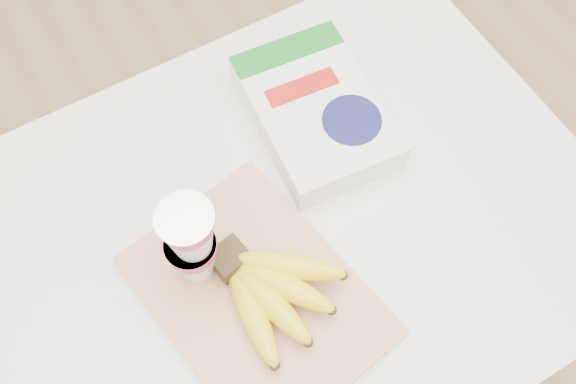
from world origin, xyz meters
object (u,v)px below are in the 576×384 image
object	(u,v)px
table	(256,324)
yogurt_stack	(191,242)
cutting_board	(257,296)
bananas	(269,289)
cereal_box	(316,112)

from	to	relation	value
table	yogurt_stack	distance (m)	0.52
table	yogurt_stack	world-z (taller)	yogurt_stack
cutting_board	yogurt_stack	bearing A→B (deg)	114.23
cutting_board	yogurt_stack	distance (m)	0.13
cutting_board	bananas	xyz separation A→B (m)	(0.02, -0.01, 0.03)
bananas	cereal_box	world-z (taller)	bananas
bananas	yogurt_stack	distance (m)	0.12
yogurt_stack	cereal_box	world-z (taller)	yogurt_stack
table	cutting_board	size ratio (longest dim) A/B	3.17
cutting_board	cereal_box	size ratio (longest dim) A/B	1.21
cutting_board	table	bearing A→B (deg)	66.06
cutting_board	cereal_box	world-z (taller)	cereal_box
cutting_board	yogurt_stack	size ratio (longest dim) A/B	2.02
cereal_box	cutting_board	bearing A→B (deg)	-131.29
cutting_board	cereal_box	bearing A→B (deg)	33.59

